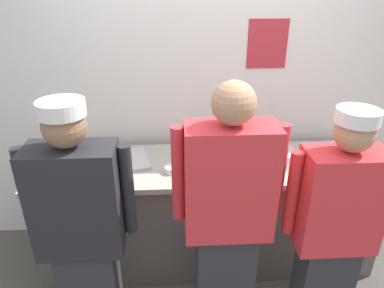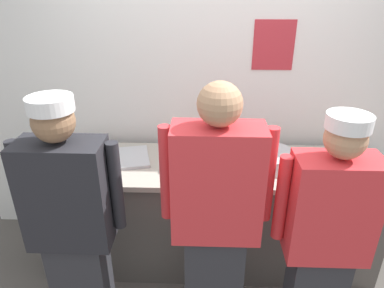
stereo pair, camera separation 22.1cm
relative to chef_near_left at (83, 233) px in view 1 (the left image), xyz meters
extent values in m
plane|color=#514C47|center=(0.79, 0.38, -0.89)|extent=(9.00, 9.00, 0.00)
cube|color=white|center=(0.79, 1.23, 0.58)|extent=(4.13, 0.10, 2.94)
cube|color=#B72D38|center=(1.27, 1.17, 0.83)|extent=(0.31, 0.01, 0.38)
cube|color=#56514C|center=(0.79, 0.75, -0.46)|extent=(2.58, 0.64, 0.87)
cube|color=#A8A093|center=(0.79, 0.75, 0.00)|extent=(2.64, 0.70, 0.04)
cube|color=#232328|center=(0.00, 0.00, 0.22)|extent=(0.47, 0.24, 0.63)
cylinder|color=#232328|center=(-0.27, 0.04, 0.25)|extent=(0.07, 0.07, 0.54)
cylinder|color=#232328|center=(0.27, 0.04, 0.25)|extent=(0.07, 0.07, 0.54)
sphere|color=#8C6647|center=(0.00, 0.00, 0.65)|extent=(0.22, 0.22, 0.22)
cylinder|color=white|center=(0.00, 0.00, 0.74)|extent=(0.23, 0.23, 0.08)
cube|color=#2D2D33|center=(0.82, 0.04, -0.47)|extent=(0.35, 0.20, 0.84)
cube|color=red|center=(0.82, 0.04, 0.28)|extent=(0.49, 0.24, 0.67)
cylinder|color=red|center=(0.54, 0.08, 0.32)|extent=(0.07, 0.07, 0.57)
cylinder|color=red|center=(1.10, 0.08, 0.32)|extent=(0.07, 0.07, 0.57)
sphere|color=tan|center=(0.82, 0.04, 0.74)|extent=(0.23, 0.23, 0.23)
cube|color=red|center=(1.43, -0.02, 0.18)|extent=(0.45, 0.24, 0.61)
cylinder|color=red|center=(1.17, 0.02, 0.21)|extent=(0.07, 0.07, 0.52)
cylinder|color=red|center=(1.69, 0.02, 0.21)|extent=(0.07, 0.07, 0.52)
sphere|color=tan|center=(1.43, -0.02, 0.59)|extent=(0.21, 0.21, 0.21)
cylinder|color=white|center=(1.43, -0.02, 0.68)|extent=(0.22, 0.22, 0.07)
cylinder|color=white|center=(0.71, 0.62, 0.02)|extent=(0.21, 0.21, 0.01)
cylinder|color=white|center=(0.71, 0.62, 0.04)|extent=(0.21, 0.21, 0.01)
cylinder|color=white|center=(0.71, 0.62, 0.05)|extent=(0.21, 0.21, 0.01)
cylinder|color=white|center=(0.71, 0.62, 0.06)|extent=(0.21, 0.21, 0.01)
cylinder|color=white|center=(0.71, 0.62, 0.07)|extent=(0.21, 0.21, 0.01)
cylinder|color=white|center=(0.71, 0.62, 0.08)|extent=(0.21, 0.21, 0.01)
cylinder|color=white|center=(0.71, 0.62, 0.10)|extent=(0.21, 0.21, 0.01)
cylinder|color=white|center=(0.71, 0.62, 0.11)|extent=(0.21, 0.21, 0.01)
cylinder|color=white|center=(1.59, 0.72, 0.02)|extent=(0.22, 0.22, 0.01)
cylinder|color=white|center=(1.59, 0.72, 0.04)|extent=(0.22, 0.22, 0.01)
cylinder|color=white|center=(1.59, 0.72, 0.05)|extent=(0.22, 0.22, 0.01)
cylinder|color=white|center=(1.59, 0.72, 0.06)|extent=(0.22, 0.22, 0.01)
cylinder|color=white|center=(1.59, 0.72, 0.07)|extent=(0.22, 0.22, 0.01)
cylinder|color=white|center=(1.59, 0.72, 0.08)|extent=(0.22, 0.22, 0.01)
cylinder|color=white|center=(1.59, 0.72, 0.10)|extent=(0.22, 0.22, 0.01)
cylinder|color=white|center=(1.59, 0.72, 0.11)|extent=(0.22, 0.22, 0.01)
cylinder|color=#B7BABF|center=(1.23, 0.74, 0.08)|extent=(0.39, 0.39, 0.12)
cube|color=#B7BABF|center=(0.11, 0.79, 0.03)|extent=(0.49, 0.44, 0.02)
cylinder|color=orange|center=(1.78, 0.68, 0.09)|extent=(0.06, 0.06, 0.14)
cone|color=orange|center=(1.78, 0.68, 0.18)|extent=(0.05, 0.05, 0.04)
cylinder|color=#E5E066|center=(0.82, 0.90, 0.10)|extent=(0.06, 0.06, 0.16)
cone|color=#E5E066|center=(0.82, 0.90, 0.20)|extent=(0.05, 0.05, 0.04)
cylinder|color=red|center=(0.93, 0.93, 0.09)|extent=(0.05, 0.05, 0.14)
cone|color=red|center=(0.93, 0.93, 0.18)|extent=(0.05, 0.05, 0.04)
cylinder|color=white|center=(1.84, 0.94, 0.04)|extent=(0.10, 0.10, 0.04)
cylinder|color=gold|center=(1.84, 0.94, 0.05)|extent=(0.08, 0.08, 0.01)
cylinder|color=white|center=(1.79, 0.81, 0.04)|extent=(0.10, 0.10, 0.04)
cylinder|color=gold|center=(1.79, 0.81, 0.05)|extent=(0.08, 0.08, 0.01)
cylinder|color=white|center=(0.50, 0.62, 0.04)|extent=(0.10, 0.10, 0.05)
cylinder|color=gold|center=(0.50, 0.62, 0.06)|extent=(0.08, 0.08, 0.01)
cylinder|color=white|center=(1.74, 0.57, 0.06)|extent=(0.09, 0.09, 0.09)
cube|color=#B7BABF|center=(1.16, 0.87, 0.02)|extent=(0.19, 0.03, 0.01)
cube|color=black|center=(1.02, 0.87, 0.03)|extent=(0.09, 0.03, 0.02)
camera|label=1|loc=(0.52, -1.58, 1.29)|focal=32.62mm
camera|label=2|loc=(0.75, -1.58, 1.29)|focal=32.62mm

